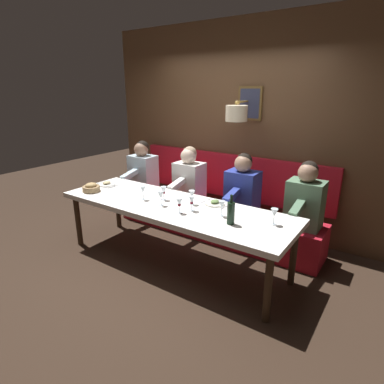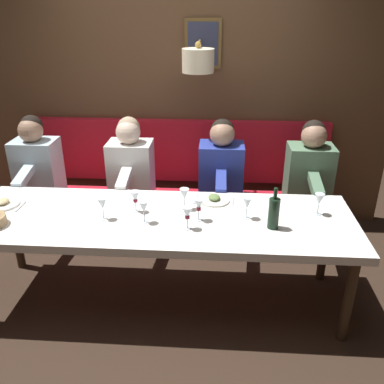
# 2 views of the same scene
# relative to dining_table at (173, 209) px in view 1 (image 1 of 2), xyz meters

# --- Properties ---
(ground_plane) EXTENTS (12.00, 12.00, 0.00)m
(ground_plane) POSITION_rel_dining_table_xyz_m (0.00, 0.00, -0.68)
(ground_plane) COLOR #332319
(dining_table) EXTENTS (0.90, 2.84, 0.74)m
(dining_table) POSITION_rel_dining_table_xyz_m (0.00, 0.00, 0.00)
(dining_table) COLOR white
(dining_table) RESTS_ON ground_plane
(banquette_bench) EXTENTS (0.52, 3.04, 0.45)m
(banquette_bench) POSITION_rel_dining_table_xyz_m (0.89, 0.00, -0.46)
(banquette_bench) COLOR red
(banquette_bench) RESTS_ON ground_plane
(back_wall_panel) EXTENTS (0.59, 4.24, 2.90)m
(back_wall_panel) POSITION_rel_dining_table_xyz_m (1.46, -0.00, 0.68)
(back_wall_panel) COLOR brown
(back_wall_panel) RESTS_ON ground_plane
(diner_nearest) EXTENTS (0.60, 0.40, 0.79)m
(diner_nearest) POSITION_rel_dining_table_xyz_m (0.88, -1.24, 0.13)
(diner_nearest) COLOR #567A5B
(diner_nearest) RESTS_ON banquette_bench
(diner_near) EXTENTS (0.60, 0.40, 0.79)m
(diner_near) POSITION_rel_dining_table_xyz_m (0.88, -0.45, 0.13)
(diner_near) COLOR #283893
(diner_near) RESTS_ON banquette_bench
(diner_middle) EXTENTS (0.60, 0.40, 0.79)m
(diner_middle) POSITION_rel_dining_table_xyz_m (0.88, 0.39, 0.13)
(diner_middle) COLOR white
(diner_middle) RESTS_ON banquette_bench
(diner_far) EXTENTS (0.60, 0.40, 0.79)m
(diner_far) POSITION_rel_dining_table_xyz_m (0.88, 1.28, 0.13)
(diner_far) COLOR silver
(diner_far) RESTS_ON banquette_bench
(place_setting_0) EXTENTS (0.24, 0.32, 0.05)m
(place_setting_0) POSITION_rel_dining_table_xyz_m (0.28, -0.39, 0.07)
(place_setting_0) COLOR silver
(place_setting_0) RESTS_ON dining_table
(place_setting_1) EXTENTS (0.24, 0.31, 0.05)m
(place_setting_1) POSITION_rel_dining_table_xyz_m (0.10, 1.22, 0.07)
(place_setting_1) COLOR white
(place_setting_1) RESTS_ON dining_table
(wine_glass_0) EXTENTS (0.07, 0.07, 0.16)m
(wine_glass_0) POSITION_rel_dining_table_xyz_m (0.11, -1.16, 0.18)
(wine_glass_0) COLOR silver
(wine_glass_0) RESTS_ON dining_table
(wine_glass_1) EXTENTS (0.07, 0.07, 0.16)m
(wine_glass_1) POSITION_rel_dining_table_xyz_m (-0.16, -0.22, 0.18)
(wine_glass_1) COLOR silver
(wine_glass_1) RESTS_ON dining_table
(wine_glass_2) EXTENTS (0.07, 0.07, 0.16)m
(wine_glass_2) POSITION_rel_dining_table_xyz_m (-0.06, 0.39, 0.18)
(wine_glass_2) COLOR silver
(wine_glass_2) RESTS_ON dining_table
(wine_glass_3) EXTENTS (0.07, 0.07, 0.16)m
(wine_glass_3) POSITION_rel_dining_table_xyz_m (0.02, -0.63, 0.18)
(wine_glass_3) COLOR silver
(wine_glass_3) RESTS_ON dining_table
(wine_glass_4) EXTENTS (0.07, 0.07, 0.16)m
(wine_glass_4) POSITION_rel_dining_table_xyz_m (0.14, -0.17, 0.18)
(wine_glass_4) COLOR silver
(wine_glass_4) RESTS_ON dining_table
(wine_glass_5) EXTENTS (0.07, 0.07, 0.16)m
(wine_glass_5) POSITION_rel_dining_table_xyz_m (-0.09, 0.09, 0.18)
(wine_glass_5) COLOR silver
(wine_glass_5) RESTS_ON dining_table
(wine_glass_6) EXTENTS (0.07, 0.07, 0.16)m
(wine_glass_6) POSITION_rel_dining_table_xyz_m (-0.03, -0.29, 0.18)
(wine_glass_6) COLOR silver
(wine_glass_6) RESTS_ON dining_table
(wine_glass_7) EXTENTS (0.07, 0.07, 0.16)m
(wine_glass_7) POSITION_rel_dining_table_xyz_m (0.07, 0.18, 0.18)
(wine_glass_7) COLOR silver
(wine_glass_7) RESTS_ON dining_table
(wine_bottle) EXTENTS (0.08, 0.08, 0.30)m
(wine_bottle) POSITION_rel_dining_table_xyz_m (-0.11, -0.80, 0.18)
(wine_bottle) COLOR black
(wine_bottle) RESTS_ON dining_table
(bread_bowl) EXTENTS (0.22, 0.22, 0.12)m
(bread_bowl) POSITION_rel_dining_table_xyz_m (-0.21, 1.16, 0.11)
(bread_bowl) COLOR #9E7F56
(bread_bowl) RESTS_ON dining_table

